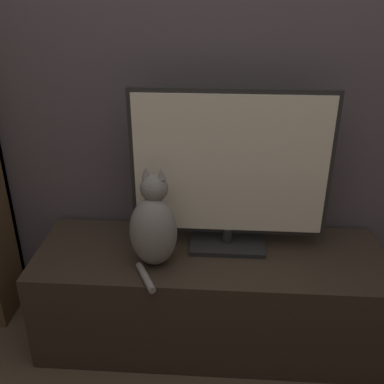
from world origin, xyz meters
TOP-DOWN VIEW (x-y plane):
  - wall_back at (0.00, 1.22)m, footprint 4.80×0.05m
  - tv_stand at (0.00, 0.93)m, footprint 1.48×0.50m
  - tv at (0.07, 1.00)m, footprint 0.81×0.19m
  - cat at (-0.22, 0.85)m, footprint 0.21×0.31m

SIDE VIEW (x-z plane):
  - tv_stand at x=0.00m, z-range 0.00..0.45m
  - cat at x=-0.22m, z-range 0.42..0.83m
  - tv at x=0.07m, z-range 0.46..1.15m
  - wall_back at x=0.00m, z-range 0.00..2.60m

